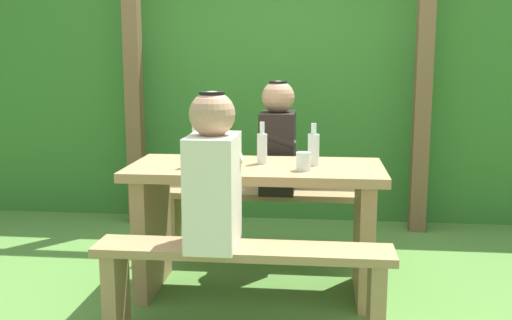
{
  "coord_description": "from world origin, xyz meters",
  "views": [
    {
      "loc": [
        0.34,
        -3.21,
        1.33
      ],
      "look_at": [
        0.0,
        0.0,
        0.77
      ],
      "focal_mm": 41.76,
      "sensor_mm": 36.0,
      "label": 1
    }
  ],
  "objects_px": {
    "bottle_center": "(262,147)",
    "bottle_right": "(313,148)",
    "bottle_left": "(195,149)",
    "person_white_shirt": "(213,176)",
    "bench_near": "(243,273)",
    "bench_far": "(265,210)",
    "drinking_glass": "(303,161)",
    "person_black_coat": "(278,141)",
    "picnic_table": "(256,207)"
  },
  "relations": [
    {
      "from": "person_white_shirt",
      "to": "person_black_coat",
      "type": "relative_size",
      "value": 1.0
    },
    {
      "from": "picnic_table",
      "to": "bottle_center",
      "type": "relative_size",
      "value": 5.95
    },
    {
      "from": "picnic_table",
      "to": "person_black_coat",
      "type": "xyz_separation_m",
      "value": [
        0.08,
        0.58,
        0.29
      ]
    },
    {
      "from": "bench_near",
      "to": "bottle_left",
      "type": "relative_size",
      "value": 5.62
    },
    {
      "from": "picnic_table",
      "to": "bottle_right",
      "type": "height_order",
      "value": "bottle_right"
    },
    {
      "from": "bench_near",
      "to": "bottle_center",
      "type": "height_order",
      "value": "bottle_center"
    },
    {
      "from": "person_white_shirt",
      "to": "bottle_right",
      "type": "height_order",
      "value": "person_white_shirt"
    },
    {
      "from": "bench_near",
      "to": "person_white_shirt",
      "type": "distance_m",
      "value": 0.48
    },
    {
      "from": "picnic_table",
      "to": "bench_far",
      "type": "relative_size",
      "value": 1.0
    },
    {
      "from": "bench_far",
      "to": "bottle_center",
      "type": "bearing_deg",
      "value": -86.92
    },
    {
      "from": "drinking_glass",
      "to": "bottle_right",
      "type": "height_order",
      "value": "bottle_right"
    },
    {
      "from": "drinking_glass",
      "to": "bottle_center",
      "type": "xyz_separation_m",
      "value": [
        -0.24,
        0.18,
        0.04
      ]
    },
    {
      "from": "bottle_right",
      "to": "person_white_shirt",
      "type": "bearing_deg",
      "value": -126.45
    },
    {
      "from": "bench_near",
      "to": "bottle_center",
      "type": "bearing_deg",
      "value": 87.48
    },
    {
      "from": "bench_far",
      "to": "person_white_shirt",
      "type": "relative_size",
      "value": 1.95
    },
    {
      "from": "bottle_center",
      "to": "drinking_glass",
      "type": "bearing_deg",
      "value": -37.59
    },
    {
      "from": "person_white_shirt",
      "to": "bottle_left",
      "type": "bearing_deg",
      "value": 110.55
    },
    {
      "from": "bottle_left",
      "to": "drinking_glass",
      "type": "bearing_deg",
      "value": -4.27
    },
    {
      "from": "bench_near",
      "to": "bottle_center",
      "type": "distance_m",
      "value": 0.81
    },
    {
      "from": "person_black_coat",
      "to": "bottle_center",
      "type": "bearing_deg",
      "value": -95.76
    },
    {
      "from": "person_black_coat",
      "to": "bottle_right",
      "type": "relative_size",
      "value": 3.09
    },
    {
      "from": "bench_near",
      "to": "bottle_left",
      "type": "bearing_deg",
      "value": 122.86
    },
    {
      "from": "bench_near",
      "to": "drinking_glass",
      "type": "height_order",
      "value": "drinking_glass"
    },
    {
      "from": "person_black_coat",
      "to": "bottle_right",
      "type": "bearing_deg",
      "value": -66.56
    },
    {
      "from": "person_white_shirt",
      "to": "bottle_left",
      "type": "height_order",
      "value": "person_white_shirt"
    },
    {
      "from": "bench_near",
      "to": "bottle_left",
      "type": "xyz_separation_m",
      "value": [
        -0.32,
        0.5,
        0.51
      ]
    },
    {
      "from": "drinking_glass",
      "to": "bottle_center",
      "type": "relative_size",
      "value": 0.41
    },
    {
      "from": "bench_far",
      "to": "drinking_glass",
      "type": "height_order",
      "value": "drinking_glass"
    },
    {
      "from": "bottle_left",
      "to": "bottle_right",
      "type": "distance_m",
      "value": 0.65
    },
    {
      "from": "bottle_left",
      "to": "person_white_shirt",
      "type": "bearing_deg",
      "value": -69.45
    },
    {
      "from": "bottle_center",
      "to": "bench_far",
      "type": "bearing_deg",
      "value": 93.08
    },
    {
      "from": "picnic_table",
      "to": "person_white_shirt",
      "type": "relative_size",
      "value": 1.95
    },
    {
      "from": "bottle_center",
      "to": "bottle_left",
      "type": "bearing_deg",
      "value": -158.61
    },
    {
      "from": "person_white_shirt",
      "to": "bottle_left",
      "type": "relative_size",
      "value": 2.89
    },
    {
      "from": "bench_far",
      "to": "person_black_coat",
      "type": "height_order",
      "value": "person_black_coat"
    },
    {
      "from": "bench_near",
      "to": "bottle_right",
      "type": "bearing_deg",
      "value": 62.89
    },
    {
      "from": "bench_far",
      "to": "bottle_left",
      "type": "height_order",
      "value": "bottle_left"
    },
    {
      "from": "bench_far",
      "to": "bottle_left",
      "type": "distance_m",
      "value": 0.89
    },
    {
      "from": "bottle_center",
      "to": "bottle_right",
      "type": "bearing_deg",
      "value": -4.64
    },
    {
      "from": "person_black_coat",
      "to": "drinking_glass",
      "type": "relative_size",
      "value": 7.39
    },
    {
      "from": "bench_far",
      "to": "bench_near",
      "type": "bearing_deg",
      "value": -90.0
    },
    {
      "from": "person_white_shirt",
      "to": "bottle_center",
      "type": "bearing_deg",
      "value": 75.43
    },
    {
      "from": "bench_far",
      "to": "bottle_center",
      "type": "height_order",
      "value": "bottle_center"
    },
    {
      "from": "person_white_shirt",
      "to": "bottle_center",
      "type": "xyz_separation_m",
      "value": [
        0.16,
        0.63,
        0.04
      ]
    },
    {
      "from": "person_white_shirt",
      "to": "person_black_coat",
      "type": "distance_m",
      "value": 1.17
    },
    {
      "from": "person_black_coat",
      "to": "bench_far",
      "type": "bearing_deg",
      "value": 177.63
    },
    {
      "from": "person_white_shirt",
      "to": "bottle_left",
      "type": "distance_m",
      "value": 0.53
    },
    {
      "from": "bottle_right",
      "to": "bottle_left",
      "type": "bearing_deg",
      "value": -169.84
    },
    {
      "from": "person_black_coat",
      "to": "bottle_center",
      "type": "xyz_separation_m",
      "value": [
        -0.05,
        -0.52,
        0.04
      ]
    },
    {
      "from": "bench_near",
      "to": "bottle_left",
      "type": "height_order",
      "value": "bottle_left"
    }
  ]
}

